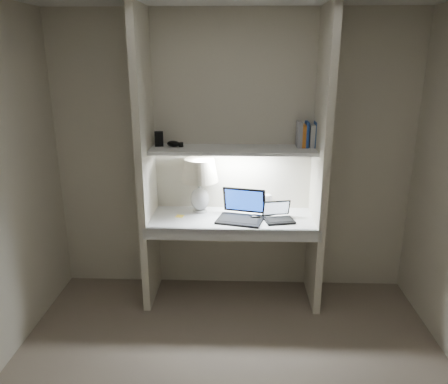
{
  "coord_description": "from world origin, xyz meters",
  "views": [
    {
      "loc": [
        0.06,
        -2.32,
        2.12
      ],
      "look_at": [
        -0.07,
        1.05,
        1.06
      ],
      "focal_mm": 35.0,
      "sensor_mm": 36.0,
      "label": 1
    }
  ],
  "objects_px": {
    "laptop_main": "(241,212)",
    "laptop_netbook": "(278,216)",
    "speaker": "(265,202)",
    "book_row": "(309,135)",
    "table_lamp": "(200,177)"
  },
  "relations": [
    {
      "from": "laptop_main",
      "to": "laptop_netbook",
      "type": "xyz_separation_m",
      "value": [
        0.31,
        -0.02,
        -0.02
      ]
    },
    {
      "from": "laptop_netbook",
      "to": "speaker",
      "type": "xyz_separation_m",
      "value": [
        -0.1,
        0.27,
        0.03
      ]
    },
    {
      "from": "speaker",
      "to": "laptop_netbook",
      "type": "bearing_deg",
      "value": -94.73
    },
    {
      "from": "table_lamp",
      "to": "laptop_netbook",
      "type": "bearing_deg",
      "value": -14.99
    },
    {
      "from": "table_lamp",
      "to": "laptop_netbook",
      "type": "distance_m",
      "value": 0.77
    },
    {
      "from": "laptop_main",
      "to": "laptop_netbook",
      "type": "height_order",
      "value": "laptop_main"
    },
    {
      "from": "book_row",
      "to": "table_lamp",
      "type": "bearing_deg",
      "value": -177.72
    },
    {
      "from": "laptop_netbook",
      "to": "book_row",
      "type": "bearing_deg",
      "value": 28.97
    },
    {
      "from": "speaker",
      "to": "book_row",
      "type": "bearing_deg",
      "value": -32.32
    },
    {
      "from": "laptop_main",
      "to": "speaker",
      "type": "bearing_deg",
      "value": 61.94
    },
    {
      "from": "book_row",
      "to": "speaker",
      "type": "bearing_deg",
      "value": 172.14
    },
    {
      "from": "laptop_main",
      "to": "table_lamp",
      "type": "bearing_deg",
      "value": 170.31
    },
    {
      "from": "table_lamp",
      "to": "laptop_main",
      "type": "bearing_deg",
      "value": -23.27
    },
    {
      "from": "table_lamp",
      "to": "speaker",
      "type": "height_order",
      "value": "table_lamp"
    },
    {
      "from": "book_row",
      "to": "laptop_netbook",
      "type": "bearing_deg",
      "value": -138.75
    }
  ]
}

